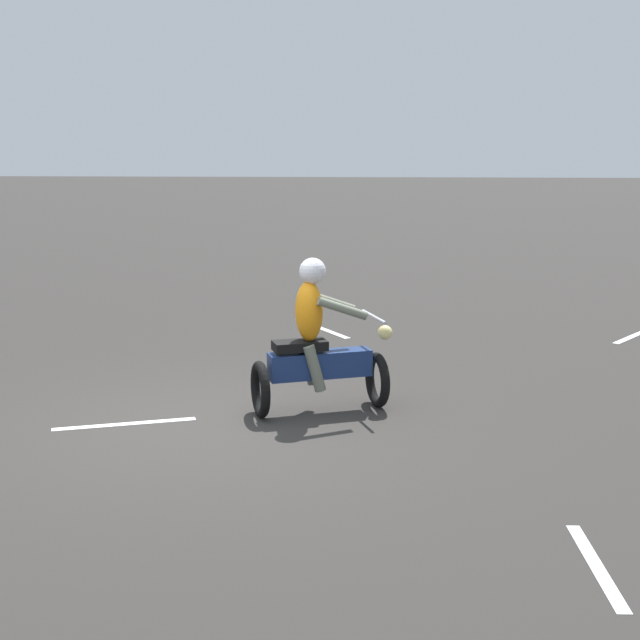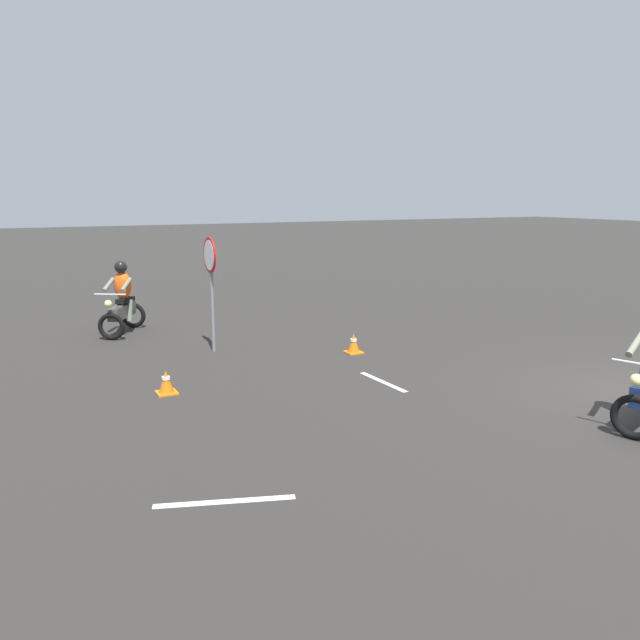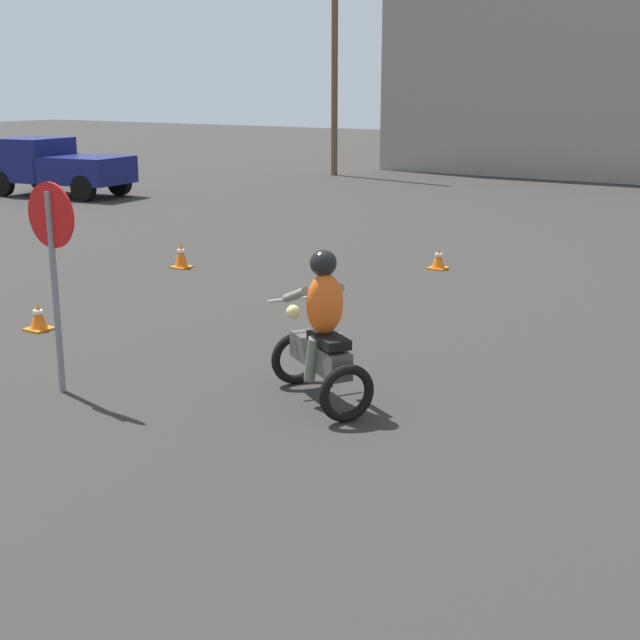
{
  "view_description": "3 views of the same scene",
  "coord_description": "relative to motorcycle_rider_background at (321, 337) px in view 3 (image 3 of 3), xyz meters",
  "views": [
    {
      "loc": [
        8.57,
        1.69,
        2.86
      ],
      "look_at": [
        -0.55,
        1.11,
        1.0
      ],
      "focal_mm": 50.0,
      "sensor_mm": 36.0,
      "label": 1
    },
    {
      "loc": [
        -5.68,
        8.83,
        3.12
      ],
      "look_at": [
        4.09,
        3.77,
        0.9
      ],
      "focal_mm": 35.0,
      "sensor_mm": 36.0,
      "label": 2
    },
    {
      "loc": [
        13.78,
        -1.0,
        3.26
      ],
      "look_at": [
        8.73,
        6.43,
        0.9
      ],
      "focal_mm": 50.0,
      "sensor_mm": 36.0,
      "label": 3
    }
  ],
  "objects": [
    {
      "name": "traffic_cone_near_right",
      "position": [
        -6.22,
        4.56,
        -0.5
      ],
      "size": [
        0.32,
        0.32,
        0.48
      ],
      "color": "orange",
      "rests_on": "ground"
    },
    {
      "name": "motorcycle_rider_background",
      "position": [
        0.0,
        0.0,
        0.0
      ],
      "size": [
        1.51,
        1.24,
        1.66
      ],
      "rotation": [
        0.0,
        0.0,
        1.02
      ],
      "color": "black",
      "rests_on": "ground"
    },
    {
      "name": "utility_pole_far",
      "position": [
        -13.65,
        21.01,
        4.09
      ],
      "size": [
        0.24,
        0.24,
        9.63
      ],
      "primitive_type": "cylinder",
      "color": "brown",
      "rests_on": "ground"
    },
    {
      "name": "traffic_cone_mid_center",
      "position": [
        -4.86,
        0.22,
        -0.54
      ],
      "size": [
        0.32,
        0.32,
        0.38
      ],
      "color": "orange",
      "rests_on": "ground"
    },
    {
      "name": "pickup_truck",
      "position": [
        -16.97,
        10.81,
        0.2
      ],
      "size": [
        4.39,
        2.57,
        1.73
      ],
      "rotation": [
        0.0,
        0.0,
        1.73
      ],
      "color": "black",
      "rests_on": "ground"
    },
    {
      "name": "stop_sign",
      "position": [
        -2.56,
        -1.29,
        0.91
      ],
      "size": [
        0.7,
        0.08,
        2.3
      ],
      "color": "slate",
      "rests_on": "ground"
    },
    {
      "name": "traffic_cone_far_right",
      "position": [
        -2.23,
        7.14,
        -0.54
      ],
      "size": [
        0.32,
        0.32,
        0.39
      ],
      "color": "orange",
      "rests_on": "ground"
    }
  ]
}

